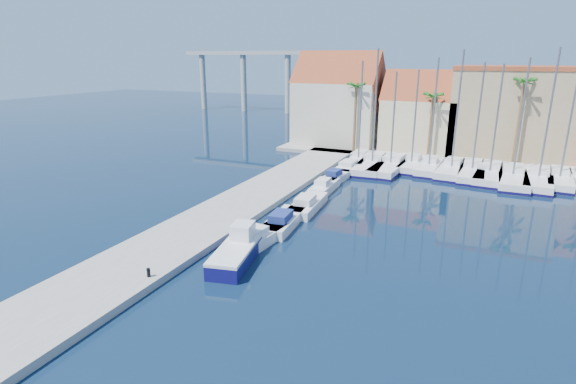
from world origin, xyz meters
name	(u,v)px	position (x,y,z in m)	size (l,w,h in m)	color
ground	(240,317)	(0.00, 0.00, 0.00)	(260.00, 260.00, 0.00)	black
quay_west	(228,212)	(-9.00, 13.50, 0.25)	(6.00, 77.00, 0.50)	gray
shore_north	(479,154)	(10.00, 48.00, 0.25)	(54.00, 16.00, 0.50)	gray
bollard	(149,273)	(-6.72, 0.84, 0.77)	(0.22, 0.22, 0.55)	black
fishing_boat	(238,250)	(-3.54, 5.95, 0.74)	(3.35, 6.64, 2.22)	#100D51
motorboat_west_0	(258,238)	(-3.52, 8.83, 0.51)	(2.32, 5.72, 1.40)	white
motorboat_west_1	(283,221)	(-3.36, 12.76, 0.51)	(2.56, 6.42, 1.40)	white
motorboat_west_2	(307,204)	(-3.17, 17.45, 0.51)	(2.49, 6.50, 1.40)	white
motorboat_west_3	(324,186)	(-3.72, 23.54, 0.51)	(1.88, 5.47, 1.40)	white
motorboat_west_4	(336,177)	(-3.87, 27.66, 0.51)	(2.21, 5.47, 1.40)	white
motorboat_west_5	(350,167)	(-3.73, 32.63, 0.51)	(2.61, 7.06, 1.40)	white
motorboat_west_6	(362,158)	(-3.61, 37.85, 0.51)	(2.15, 6.70, 1.40)	white
sailboat_0	(359,160)	(-3.71, 36.54, 0.62)	(2.75, 8.33, 12.66)	white
sailboat_1	(373,163)	(-1.64, 35.47, 0.58)	(3.76, 11.90, 14.04)	white
sailboat_2	(392,165)	(0.65, 35.62, 0.55)	(3.83, 11.88, 11.53)	white
sailboat_3	(412,164)	(2.82, 36.99, 0.61)	(2.59, 8.32, 11.72)	white
sailboat_4	(429,166)	(4.92, 36.53, 0.62)	(2.54, 8.57, 13.05)	white
sailboat_5	(452,168)	(7.47, 36.48, 0.61)	(3.28, 9.81, 13.88)	white
sailboat_6	(472,171)	(9.66, 36.37, 0.58)	(2.82, 10.45, 12.60)	white
sailboat_7	(490,173)	(11.56, 36.11, 0.58)	(3.58, 10.70, 12.44)	white
sailboat_8	(512,176)	(13.81, 35.51, 0.57)	(3.07, 11.25, 13.05)	white
sailboat_9	(538,178)	(16.35, 35.58, 0.59)	(3.74, 10.92, 14.05)	white
sailboat_10	(559,178)	(18.39, 36.45, 0.61)	(3.12, 9.43, 13.56)	white
building_0	(339,103)	(-10.00, 47.00, 6.52)	(12.30, 9.00, 13.50)	beige
building_1	(421,115)	(2.00, 47.00, 5.30)	(10.30, 8.00, 11.00)	#CBBA8F
building_2	(509,111)	(13.00, 48.00, 6.26)	(14.20, 10.20, 11.50)	tan
palm_0	(356,88)	(-6.00, 42.00, 9.08)	(2.60, 2.60, 10.15)	brown
palm_1	(433,98)	(4.00, 42.00, 8.14)	(2.60, 2.60, 9.15)	brown
palm_2	(524,85)	(14.00, 42.00, 10.02)	(2.60, 2.60, 11.15)	brown
viaduct	(269,69)	(-39.07, 82.00, 10.25)	(48.00, 2.20, 14.45)	#9E9E99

